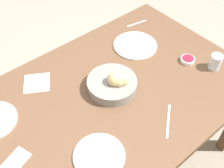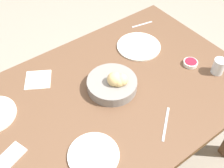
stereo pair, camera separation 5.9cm
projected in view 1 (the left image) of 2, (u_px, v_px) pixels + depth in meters
ground_plane at (104, 165)px, 1.93m from camera, size 10.00×10.00×0.00m
dining_table at (102, 109)px, 1.46m from camera, size 1.59×0.96×0.71m
bread_basket at (113, 83)px, 1.42m from camera, size 0.26×0.26×0.12m
plate_near_left at (135, 45)px, 1.68m from camera, size 0.26×0.26×0.01m
plate_far_center at (99, 156)px, 1.19m from camera, size 0.22×0.22×0.01m
water_tumbler at (215, 62)px, 1.52m from camera, size 0.07×0.07×0.09m
jam_bowl_berry at (188, 60)px, 1.58m from camera, size 0.08×0.08×0.03m
knife_silver at (168, 121)px, 1.31m from camera, size 0.16×0.13×0.00m
spoon_coffee at (137, 23)px, 1.83m from camera, size 0.14×0.04×0.00m
napkin at (37, 83)px, 1.47m from camera, size 0.18×0.18×0.00m
cell_phone at (13, 164)px, 1.16m from camera, size 0.17×0.12×0.01m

